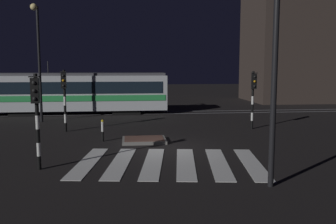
{
  "coord_description": "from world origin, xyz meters",
  "views": [
    {
      "loc": [
        -1.61,
        -16.78,
        3.78
      ],
      "look_at": [
        0.5,
        2.26,
        1.4
      ],
      "focal_mm": 39.56,
      "sensor_mm": 36.0,
      "label": 1
    }
  ],
  "objects": [
    {
      "name": "ground_plane",
      "position": [
        0.0,
        0.0,
        0.0
      ],
      "size": [
        120.0,
        120.0,
        0.0
      ],
      "primitive_type": "plane",
      "color": "black"
    },
    {
      "name": "rail_near",
      "position": [
        0.0,
        12.25,
        0.01
      ],
      "size": [
        80.0,
        0.12,
        0.03
      ],
      "primitive_type": "cube",
      "color": "#59595E",
      "rests_on": "ground"
    },
    {
      "name": "rail_far",
      "position": [
        0.0,
        13.69,
        0.01
      ],
      "size": [
        80.0,
        0.12,
        0.03
      ],
      "primitive_type": "cube",
      "color": "#59595E",
      "rests_on": "ground"
    },
    {
      "name": "crosswalk_zebra",
      "position": [
        0.0,
        -2.71,
        0.01
      ],
      "size": [
        7.72,
        5.71,
        0.02
      ],
      "color": "silver",
      "rests_on": "ground"
    },
    {
      "name": "traffic_island",
      "position": [
        -0.79,
        1.51,
        0.09
      ],
      "size": [
        2.17,
        1.7,
        0.18
      ],
      "color": "slate",
      "rests_on": "ground"
    },
    {
      "name": "traffic_light_corner_near_left",
      "position": [
        -4.86,
        -3.18,
        2.32
      ],
      "size": [
        0.36,
        0.42,
        3.52
      ],
      "color": "black",
      "rests_on": "ground"
    },
    {
      "name": "traffic_light_corner_far_left",
      "position": [
        -5.18,
        4.85,
        2.35
      ],
      "size": [
        0.36,
        0.42,
        3.57
      ],
      "color": "black",
      "rests_on": "ground"
    },
    {
      "name": "traffic_light_corner_far_right",
      "position": [
        5.88,
        4.58,
        2.3
      ],
      "size": [
        0.36,
        0.42,
        3.48
      ],
      "color": "black",
      "rests_on": "ground"
    },
    {
      "name": "street_lamp_near_kerb",
      "position": [
        2.87,
        -6.13,
        4.33
      ],
      "size": [
        0.44,
        1.21,
        6.78
      ],
      "color": "black",
      "rests_on": "ground"
    },
    {
      "name": "street_lamp_trackside_left",
      "position": [
        -7.44,
        8.76,
        4.85
      ],
      "size": [
        0.44,
        1.21,
        7.73
      ],
      "color": "black",
      "rests_on": "ground"
    },
    {
      "name": "tram",
      "position": [
        -5.58,
        12.96,
        1.74
      ],
      "size": [
        14.32,
        2.58,
        4.15
      ],
      "color": "silver",
      "rests_on": "ground"
    },
    {
      "name": "bollard_island_edge",
      "position": [
        -2.87,
        1.85,
        0.56
      ],
      "size": [
        0.12,
        0.12,
        1.11
      ],
      "color": "black",
      "rests_on": "ground"
    },
    {
      "name": "building_backdrop",
      "position": [
        17.54,
        21.96,
        5.82
      ],
      "size": [
        11.91,
        8.0,
        11.64
      ],
      "primitive_type": "cube",
      "color": "#382D28",
      "rests_on": "ground"
    }
  ]
}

